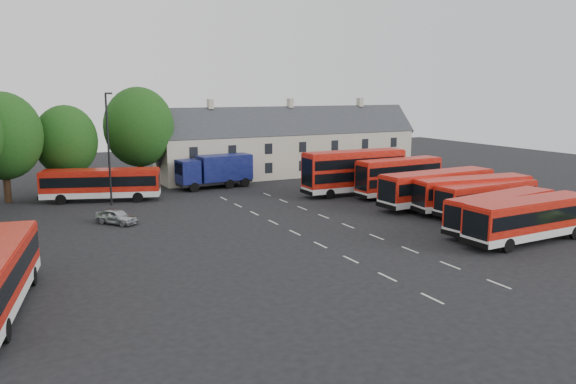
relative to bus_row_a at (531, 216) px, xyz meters
name	(u,v)px	position (x,y,z in m)	size (l,w,h in m)	color
ground	(307,239)	(-14.23, 8.33, -1.95)	(140.00, 140.00, 0.00)	black
lane_markings	(322,229)	(-11.73, 10.33, -1.94)	(5.15, 33.80, 0.01)	beige
terrace_houses	(290,146)	(-0.23, 38.33, 1.91)	(35.70, 7.13, 10.06)	beige
bus_row_a	(531,216)	(0.00, 0.00, 0.00)	(11.55, 3.03, 3.24)	silver
bus_row_b	(501,210)	(0.31, 3.08, -0.10)	(11.11, 3.92, 3.08)	silver
bus_row_c	(487,196)	(3.93, 7.97, -0.14)	(10.74, 2.98, 3.01)	silver
bus_row_d	(472,191)	(3.86, 9.69, 0.01)	(11.79, 4.07, 3.27)	silver
bus_row_e	(437,186)	(2.56, 12.92, 0.13)	(12.36, 3.29, 3.47)	silver
bus_dd_south	(399,175)	(2.63, 18.86, 0.35)	(9.95, 2.70, 4.04)	silver
bus_dd_north	(354,170)	(-0.76, 22.22, 0.75)	(11.59, 2.90, 4.73)	silver
bus_north	(101,182)	(-25.72, 30.63, 0.01)	(11.77, 6.14, 3.26)	silver
box_truck	(216,170)	(-12.72, 32.80, 0.17)	(8.79, 3.34, 3.77)	black
silver_car	(117,216)	(-26.24, 19.82, -1.31)	(1.52, 3.77, 1.29)	#B5B7BE
lamppost	(109,146)	(-25.20, 28.09, 3.88)	(0.76, 0.46, 10.92)	black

